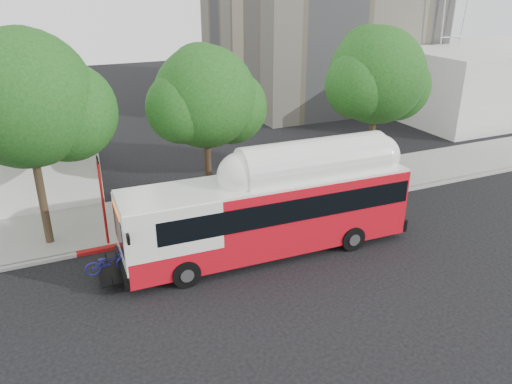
% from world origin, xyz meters
% --- Properties ---
extents(ground, '(120.00, 120.00, 0.00)m').
position_xyz_m(ground, '(0.00, 0.00, 0.00)').
color(ground, black).
rests_on(ground, ground).
extents(sidewalk, '(60.00, 5.00, 0.15)m').
position_xyz_m(sidewalk, '(0.00, 6.50, 0.07)').
color(sidewalk, gray).
rests_on(sidewalk, ground).
extents(curb_strip, '(60.00, 0.30, 0.15)m').
position_xyz_m(curb_strip, '(0.00, 3.90, 0.07)').
color(curb_strip, gray).
rests_on(curb_strip, ground).
extents(red_curb_segment, '(10.00, 0.32, 0.16)m').
position_xyz_m(red_curb_segment, '(-3.00, 3.90, 0.08)').
color(red_curb_segment, maroon).
rests_on(red_curb_segment, ground).
extents(street_tree_left, '(6.67, 5.80, 9.74)m').
position_xyz_m(street_tree_left, '(-8.53, 5.56, 6.60)').
color(street_tree_left, '#2D2116').
rests_on(street_tree_left, ground).
extents(street_tree_mid, '(5.75, 5.00, 8.62)m').
position_xyz_m(street_tree_mid, '(-0.59, 6.06, 5.91)').
color(street_tree_mid, '#2D2116').
rests_on(street_tree_mid, ground).
extents(street_tree_right, '(6.21, 5.40, 9.18)m').
position_xyz_m(street_tree_right, '(9.44, 5.86, 6.26)').
color(street_tree_right, '#2D2116').
rests_on(street_tree_right, ground).
extents(horizon_block, '(20.00, 12.00, 6.00)m').
position_xyz_m(horizon_block, '(30.00, 16.00, 3.00)').
color(horizon_block, silver).
rests_on(horizon_block, ground).
extents(transit_bus, '(13.79, 3.22, 4.06)m').
position_xyz_m(transit_bus, '(0.08, 0.76, 1.90)').
color(transit_bus, red).
rests_on(transit_bus, ground).
extents(signal_pole, '(0.12, 0.41, 4.36)m').
position_xyz_m(signal_pole, '(-6.55, 4.25, 2.24)').
color(signal_pole, '#A71611').
rests_on(signal_pole, ground).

